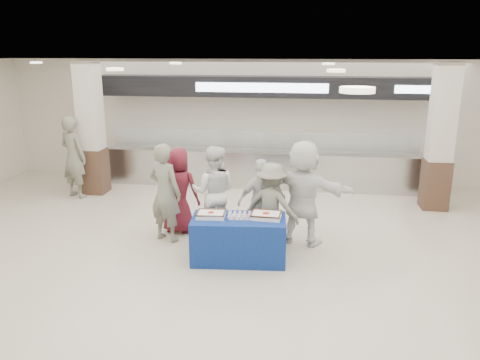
% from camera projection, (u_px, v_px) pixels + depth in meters
% --- Properties ---
extents(ground, '(14.00, 14.00, 0.00)m').
position_uv_depth(ground, '(224.00, 284.00, 7.09)').
color(ground, beige).
rests_on(ground, ground).
extents(serving_line, '(8.70, 0.85, 2.80)m').
position_uv_depth(serving_line, '(262.00, 142.00, 11.92)').
color(serving_line, '#B2B5B9').
rests_on(serving_line, ground).
extents(column_left, '(0.55, 0.55, 3.20)m').
position_uv_depth(column_left, '(91.00, 131.00, 11.25)').
color(column_left, '#3D261B').
rests_on(column_left, ground).
extents(column_right, '(0.55, 0.55, 3.20)m').
position_uv_depth(column_right, '(440.00, 141.00, 10.11)').
color(column_right, '#3D261B').
rests_on(column_right, ground).
extents(display_table, '(1.61, 0.92, 0.75)m').
position_uv_depth(display_table, '(239.00, 239.00, 7.81)').
color(display_table, navy).
rests_on(display_table, ground).
extents(sheet_cake_left, '(0.49, 0.40, 0.10)m').
position_uv_depth(sheet_cake_left, '(211.00, 214.00, 7.75)').
color(sheet_cake_left, white).
rests_on(sheet_cake_left, display_table).
extents(sheet_cake_right, '(0.50, 0.40, 0.10)m').
position_uv_depth(sheet_cake_right, '(266.00, 215.00, 7.71)').
color(sheet_cake_right, white).
rests_on(sheet_cake_right, display_table).
extents(cupcake_tray, '(0.44, 0.35, 0.07)m').
position_uv_depth(cupcake_tray, '(242.00, 216.00, 7.73)').
color(cupcake_tray, silver).
rests_on(cupcake_tray, display_table).
extents(civilian_maroon, '(0.86, 0.60, 1.67)m').
position_uv_depth(civilian_maroon, '(178.00, 190.00, 8.94)').
color(civilian_maroon, maroon).
rests_on(civilian_maroon, ground).
extents(soldier_a, '(0.78, 0.65, 1.84)m').
position_uv_depth(soldier_a, '(165.00, 193.00, 8.51)').
color(soldier_a, '#676C5C').
rests_on(soldier_a, ground).
extents(chef_tall, '(0.89, 0.72, 1.75)m').
position_uv_depth(chef_tall, '(214.00, 192.00, 8.70)').
color(chef_tall, white).
rests_on(chef_tall, ground).
extents(chef_short, '(0.99, 0.73, 1.56)m').
position_uv_depth(chef_short, '(262.00, 201.00, 8.48)').
color(chef_short, white).
rests_on(chef_short, ground).
extents(soldier_b, '(1.13, 0.85, 1.55)m').
position_uv_depth(soldier_b, '(272.00, 206.00, 8.25)').
color(soldier_b, '#676C5C').
rests_on(soldier_b, ground).
extents(civilian_white, '(1.87, 1.00, 1.92)m').
position_uv_depth(civilian_white, '(303.00, 193.00, 8.36)').
color(civilian_white, white).
rests_on(civilian_white, ground).
extents(soldier_bg, '(0.84, 0.70, 1.95)m').
position_uv_depth(soldier_bg, '(74.00, 157.00, 11.06)').
color(soldier_bg, '#676C5C').
rests_on(soldier_bg, ground).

